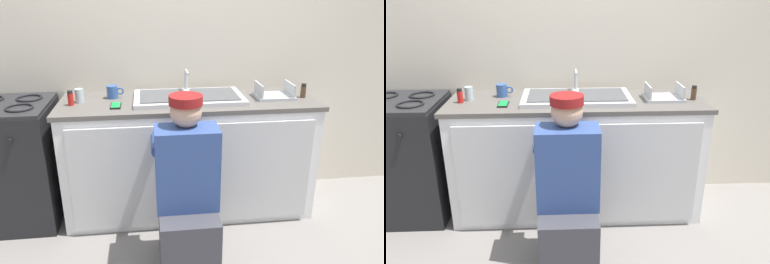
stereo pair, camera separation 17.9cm
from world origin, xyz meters
TOP-DOWN VIEW (x-y plane):
  - ground_plane at (0.00, 0.00)m, footprint 12.00×12.00m
  - back_wall at (0.00, 0.65)m, footprint 6.00×0.10m
  - counter_cabinet at (0.00, 0.29)m, footprint 1.85×0.62m
  - countertop at (0.00, 0.30)m, footprint 1.89×0.62m
  - sink_double_basin at (0.00, 0.30)m, footprint 0.80×0.44m
  - stove_range at (-1.30, 0.30)m, footprint 0.61×0.62m
  - plumber_person at (-0.08, -0.34)m, footprint 0.42×0.61m
  - coffee_mug at (-0.56, 0.41)m, footprint 0.13×0.08m
  - cell_phone at (-0.52, 0.19)m, footprint 0.07×0.14m
  - spice_bottle_red at (-0.84, 0.25)m, footprint 0.04×0.04m
  - spice_bottle_pepper at (0.86, 0.25)m, footprint 0.04×0.04m
  - water_glass at (-0.79, 0.32)m, footprint 0.06×0.06m
  - dish_rack_tray at (0.64, 0.28)m, footprint 0.28×0.22m

SIDE VIEW (x-z plane):
  - ground_plane at x=0.00m, z-range 0.00..0.00m
  - counter_cabinet at x=0.00m, z-range 0.00..0.88m
  - plumber_person at x=-0.08m, z-range -0.09..1.01m
  - stove_range at x=-1.30m, z-range 0.00..0.93m
  - countertop at x=0.00m, z-range 0.88..0.91m
  - cell_phone at x=-0.52m, z-range 0.91..0.92m
  - sink_double_basin at x=0.00m, z-range 0.83..1.02m
  - dish_rack_tray at x=0.64m, z-range 0.88..0.99m
  - coffee_mug at x=-0.56m, z-range 0.91..1.00m
  - water_glass at x=-0.79m, z-range 0.91..1.01m
  - spice_bottle_red at x=-0.84m, z-range 0.91..1.01m
  - spice_bottle_pepper at x=0.86m, z-range 0.91..1.01m
  - back_wall at x=0.00m, z-range 0.00..2.50m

